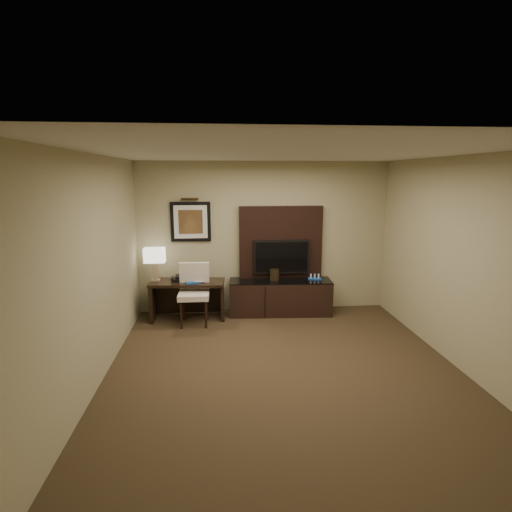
{
  "coord_description": "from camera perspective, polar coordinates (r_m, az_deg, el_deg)",
  "views": [
    {
      "loc": [
        -0.79,
        -4.6,
        2.44
      ],
      "look_at": [
        -0.21,
        1.8,
        1.15
      ],
      "focal_mm": 28.0,
      "sensor_mm": 36.0,
      "label": 1
    }
  ],
  "objects": [
    {
      "name": "wall_back",
      "position": [
        7.23,
        1.13,
        2.68
      ],
      "size": [
        4.5,
        0.01,
        2.7
      ],
      "primitive_type": "cube",
      "color": "tan",
      "rests_on": "floor"
    },
    {
      "name": "ceiling",
      "position": [
        4.67,
        4.68,
        14.49
      ],
      "size": [
        4.5,
        5.0,
        0.01
      ],
      "primitive_type": "cube",
      "color": "silver",
      "rests_on": "wall_back"
    },
    {
      "name": "wall_right",
      "position": [
        5.62,
        27.68,
        -1.16
      ],
      "size": [
        0.01,
        5.0,
        2.7
      ],
      "primitive_type": "cube",
      "color": "tan",
      "rests_on": "floor"
    },
    {
      "name": "minibar_tray",
      "position": [
        7.24,
        8.38,
        -2.98
      ],
      "size": [
        0.25,
        0.18,
        0.08
      ],
      "primitive_type": null,
      "rotation": [
        0.0,
        0.0,
        -0.18
      ],
      "color": "#184CA0",
      "rests_on": "credenza"
    },
    {
      "name": "floor",
      "position": [
        5.27,
        4.18,
        -16.34
      ],
      "size": [
        4.5,
        5.0,
        0.01
      ],
      "primitive_type": "cube",
      "color": "#342617",
      "rests_on": "ground"
    },
    {
      "name": "picture_light",
      "position": [
        7.07,
        -9.44,
        8.04
      ],
      "size": [
        0.04,
        0.04,
        0.3
      ],
      "primitive_type": "cylinder",
      "color": "#402F14",
      "rests_on": "wall_back"
    },
    {
      "name": "wall_front",
      "position": [
        2.49,
        14.31,
        -15.0
      ],
      "size": [
        4.5,
        0.01,
        2.7
      ],
      "primitive_type": "cube",
      "color": "tan",
      "rests_on": "floor"
    },
    {
      "name": "tv_wall_panel",
      "position": [
        7.22,
        3.55,
        2.0
      ],
      "size": [
        1.5,
        0.12,
        1.3
      ],
      "primitive_type": "cube",
      "color": "black",
      "rests_on": "wall_back"
    },
    {
      "name": "ice_bucket",
      "position": [
        7.11,
        2.65,
        -2.68
      ],
      "size": [
        0.22,
        0.22,
        0.19
      ],
      "primitive_type": "cylinder",
      "rotation": [
        0.0,
        0.0,
        -0.33
      ],
      "color": "black",
      "rests_on": "credenza"
    },
    {
      "name": "wall_left",
      "position": [
        4.95,
        -22.25,
        -2.25
      ],
      "size": [
        0.01,
        5.0,
        2.7
      ],
      "primitive_type": "cube",
      "color": "tan",
      "rests_on": "floor"
    },
    {
      "name": "table_lamp",
      "position": [
        7.06,
        -14.24,
        -1.21
      ],
      "size": [
        0.37,
        0.25,
        0.56
      ],
      "primitive_type": null,
      "rotation": [
        0.0,
        0.0,
        0.18
      ],
      "color": "tan",
      "rests_on": "desk"
    },
    {
      "name": "credenza",
      "position": [
        7.2,
        3.49,
        -5.86
      ],
      "size": [
        1.83,
        0.6,
        0.62
      ],
      "primitive_type": "cube",
      "rotation": [
        0.0,
        0.0,
        -0.06
      ],
      "color": "black",
      "rests_on": "floor"
    },
    {
      "name": "tv",
      "position": [
        7.17,
        3.64,
        -0.1
      ],
      "size": [
        1.0,
        0.08,
        0.6
      ],
      "primitive_type": "cube",
      "color": "black",
      "rests_on": "tv_wall_panel"
    },
    {
      "name": "desk_phone",
      "position": [
        6.97,
        -11.2,
        -3.18
      ],
      "size": [
        0.2,
        0.18,
        0.09
      ],
      "primitive_type": null,
      "rotation": [
        0.0,
        0.0,
        0.04
      ],
      "color": "black",
      "rests_on": "desk"
    },
    {
      "name": "book",
      "position": [
        6.89,
        -8.79,
        -2.65
      ],
      "size": [
        0.18,
        0.03,
        0.24
      ],
      "primitive_type": "imported",
      "rotation": [
        0.0,
        0.0,
        0.04
      ],
      "color": "tan",
      "rests_on": "desk"
    },
    {
      "name": "blue_folder",
      "position": [
        6.9,
        -9.2,
        -3.58
      ],
      "size": [
        0.31,
        0.36,
        0.02
      ],
      "primitive_type": "cube",
      "rotation": [
        0.0,
        0.0,
        0.28
      ],
      "color": "#18509D",
      "rests_on": "desk"
    },
    {
      "name": "artwork",
      "position": [
        7.14,
        -9.31,
        4.85
      ],
      "size": [
        0.7,
        0.04,
        0.7
      ],
      "primitive_type": "cube",
      "color": "black",
      "rests_on": "wall_back"
    },
    {
      "name": "desk_chair",
      "position": [
        6.7,
        -8.86,
        -5.43
      ],
      "size": [
        0.5,
        0.58,
        1.04
      ],
      "primitive_type": null,
      "rotation": [
        0.0,
        0.0,
        -0.01
      ],
      "color": "beige",
      "rests_on": "floor"
    },
    {
      "name": "desk",
      "position": [
        7.05,
        -9.7,
        -6.2
      ],
      "size": [
        1.29,
        0.64,
        0.67
      ],
      "primitive_type": "cube",
      "rotation": [
        0.0,
        0.0,
        -0.09
      ],
      "color": "black",
      "rests_on": "floor"
    }
  ]
}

